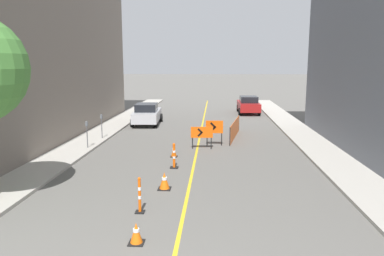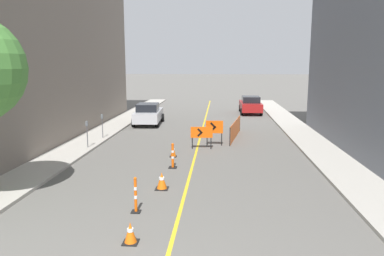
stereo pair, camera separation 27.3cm
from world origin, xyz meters
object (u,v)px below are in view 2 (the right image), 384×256
(delineator_post_rear, at_px, (173,157))
(arrow_barricade_secondary, at_px, (214,128))
(traffic_cone_nearest, at_px, (130,233))
(parked_car_curb_mid, at_px, (250,105))
(delineator_post_front, at_px, (136,197))
(parking_meter_far_curb, at_px, (102,121))
(traffic_cone_third, at_px, (173,151))
(arrow_barricade_primary, at_px, (202,133))
(parking_meter_near_curb, at_px, (87,129))
(parked_car_curb_near, at_px, (148,114))
(traffic_cone_second, at_px, (162,181))

(delineator_post_rear, bearing_deg, arrow_barricade_secondary, 69.47)
(traffic_cone_nearest, distance_m, parked_car_curb_mid, 25.98)
(delineator_post_front, relative_size, parking_meter_far_curb, 0.79)
(traffic_cone_third, distance_m, delineator_post_front, 7.04)
(delineator_post_front, xyz_separation_m, arrow_barricade_primary, (1.60, 8.86, 0.37))
(parked_car_curb_mid, bearing_deg, parking_meter_near_curb, -123.65)
(delineator_post_rear, relative_size, parked_car_curb_near, 0.26)
(traffic_cone_second, bearing_deg, traffic_cone_third, 92.13)
(delineator_post_front, relative_size, parked_car_curb_near, 0.26)
(arrow_barricade_primary, bearing_deg, parked_car_curb_near, 114.18)
(traffic_cone_third, height_order, parked_car_curb_near, parked_car_curb_near)
(traffic_cone_nearest, bearing_deg, parked_car_curb_near, 99.45)
(parking_meter_far_curb, bearing_deg, parking_meter_near_curb, -90.00)
(parked_car_curb_mid, distance_m, parking_meter_far_curb, 16.04)
(parked_car_curb_mid, bearing_deg, delineator_post_front, -103.72)
(arrow_barricade_secondary, bearing_deg, arrow_barricade_primary, -126.73)
(traffic_cone_second, xyz_separation_m, delineator_post_rear, (0.05, 2.82, 0.17))
(parking_meter_near_curb, bearing_deg, delineator_post_rear, -32.47)
(traffic_cone_second, height_order, traffic_cone_third, traffic_cone_second)
(traffic_cone_second, bearing_deg, parked_car_curb_near, 102.73)
(traffic_cone_second, distance_m, parking_meter_far_curb, 9.94)
(delineator_post_front, bearing_deg, parked_car_curb_near, 99.53)
(traffic_cone_nearest, relative_size, parking_meter_near_curb, 0.39)
(delineator_post_front, bearing_deg, parking_meter_far_curb, 112.46)
(parked_car_curb_mid, bearing_deg, arrow_barricade_secondary, -103.51)
(delineator_post_rear, bearing_deg, parked_car_curb_mid, 75.30)
(delineator_post_rear, height_order, arrow_barricade_primary, arrow_barricade_primary)
(traffic_cone_second, bearing_deg, parking_meter_far_curb, 119.90)
(traffic_cone_nearest, distance_m, arrow_barricade_secondary, 11.93)
(traffic_cone_second, height_order, parked_car_curb_near, parked_car_curb_near)
(arrow_barricade_primary, bearing_deg, delineator_post_front, -105.35)
(parked_car_curb_mid, xyz_separation_m, parking_meter_far_curb, (-9.82, -12.67, 0.34))
(traffic_cone_second, height_order, parking_meter_far_curb, parking_meter_far_curb)
(traffic_cone_second, bearing_deg, parking_meter_near_curb, 129.48)
(arrow_barricade_primary, distance_m, parked_car_curb_near, 9.03)
(traffic_cone_third, distance_m, parking_meter_far_curb, 6.14)
(traffic_cone_nearest, xyz_separation_m, delineator_post_front, (-0.31, 2.00, 0.21))
(traffic_cone_nearest, distance_m, traffic_cone_second, 4.22)
(arrow_barricade_secondary, distance_m, parking_meter_near_curb, 6.92)
(arrow_barricade_secondary, xyz_separation_m, parking_meter_near_curb, (-6.75, -1.52, 0.15))
(delineator_post_front, bearing_deg, traffic_cone_nearest, -81.23)
(arrow_barricade_primary, height_order, arrow_barricade_secondary, arrow_barricade_secondary)
(parking_meter_far_curb, bearing_deg, traffic_cone_second, -60.10)
(parked_car_curb_near, bearing_deg, parking_meter_far_curb, -109.02)
(delineator_post_front, distance_m, parked_car_curb_near, 16.97)
(arrow_barricade_secondary, bearing_deg, parked_car_curb_near, 126.51)
(traffic_cone_nearest, bearing_deg, arrow_barricade_secondary, 80.48)
(traffic_cone_second, relative_size, arrow_barricade_secondary, 0.45)
(arrow_barricade_secondary, bearing_deg, delineator_post_front, -102.68)
(parked_car_curb_near, bearing_deg, traffic_cone_second, -80.62)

